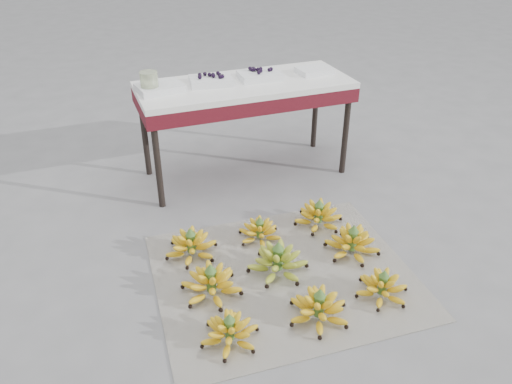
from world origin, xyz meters
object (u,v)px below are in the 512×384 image
object	(u,v)px
bunch_mid_right	(352,243)
tray_far_left	(160,88)
tray_right	(260,75)
bunch_back_right	(319,216)
bunch_front_center	(319,308)
tray_far_right	(315,71)
newspaper_mat	(284,275)
bunch_front_left	(230,332)
bunch_mid_center	(278,262)
vendor_table	(245,93)
bunch_back_center	(260,232)
bunch_back_left	(191,246)
tray_left	(211,80)
glass_jar	(149,83)
bunch_front_right	(382,287)
bunch_mid_left	(211,283)

from	to	relation	value
bunch_mid_right	tray_far_left	world-z (taller)	tray_far_left
tray_right	bunch_back_right	bearing A→B (deg)	-85.34
bunch_front_center	tray_far_right	size ratio (longest dim) A/B	1.42
newspaper_mat	bunch_front_left	world-z (taller)	bunch_front_left
bunch_mid_center	bunch_mid_right	world-z (taller)	bunch_mid_center
newspaper_mat	vendor_table	size ratio (longest dim) A/B	0.94
bunch_back_center	bunch_back_left	bearing A→B (deg)	172.77
bunch_front_left	tray_far_right	xyz separation A→B (m)	(1.06, 1.41, 0.60)
bunch_mid_center	bunch_mid_right	size ratio (longest dim) A/B	1.01
bunch_mid_right	bunch_mid_center	bearing A→B (deg)	161.68
tray_left	newspaper_mat	bearing A→B (deg)	-89.16
bunch_back_left	vendor_table	world-z (taller)	vendor_table
tray_right	glass_jar	xyz separation A→B (m)	(-0.70, -0.03, 0.04)
tray_far_right	bunch_front_left	bearing A→B (deg)	-126.85
bunch_front_center	glass_jar	bearing A→B (deg)	118.09
newspaper_mat	bunch_front_right	distance (m)	0.48
bunch_back_left	tray_far_left	bearing A→B (deg)	94.61
newspaper_mat	bunch_front_center	bearing A→B (deg)	-85.44
bunch_mid_left	bunch_mid_center	world-z (taller)	bunch_mid_center
bunch_front_center	tray_far_left	size ratio (longest dim) A/B	1.13
bunch_front_left	vendor_table	distance (m)	1.59
bunch_back_center	tray_left	bearing A→B (deg)	83.23
bunch_mid_center	tray_left	xyz separation A→B (m)	(0.00, 1.09, 0.59)
bunch_back_left	bunch_back_center	bearing A→B (deg)	8.60
glass_jar	bunch_back_right	bearing A→B (deg)	-44.35
bunch_front_left	bunch_mid_right	size ratio (longest dim) A/B	0.75
bunch_mid_left	vendor_table	bearing A→B (deg)	51.34
bunch_mid_left	bunch_front_center	bearing A→B (deg)	-50.26
tray_left	glass_jar	world-z (taller)	glass_jar
tray_far_right	bunch_back_right	bearing A→B (deg)	-112.38
bunch_mid_left	bunch_back_left	xyz separation A→B (m)	(-0.01, 0.33, -0.00)
bunch_front_left	tray_far_left	size ratio (longest dim) A/B	0.95
bunch_front_left	bunch_mid_center	world-z (taller)	bunch_mid_center
newspaper_mat	tray_far_left	distance (m)	1.33
vendor_table	tray_left	distance (m)	0.23
bunch_front_right	vendor_table	bearing A→B (deg)	118.36
tray_far_right	bunch_back_center	bearing A→B (deg)	-131.27
vendor_table	tray_far_right	world-z (taller)	tray_far_right
tray_right	tray_far_right	xyz separation A→B (m)	(0.37, -0.02, -0.01)
bunch_mid_left	tray_far_right	bearing A→B (deg)	35.00
bunch_mid_center	newspaper_mat	bearing A→B (deg)	-46.32
newspaper_mat	bunch_mid_left	world-z (taller)	bunch_mid_left
newspaper_mat	bunch_mid_left	bearing A→B (deg)	-179.43
tray_far_right	glass_jar	xyz separation A→B (m)	(-1.07, -0.01, 0.05)
tray_far_left	tray_left	distance (m)	0.32
tray_right	glass_jar	distance (m)	0.70
newspaper_mat	vendor_table	distance (m)	1.23
bunch_front_center	tray_left	xyz separation A→B (m)	(-0.04, 1.45, 0.60)
bunch_front_right	tray_right	bearing A→B (deg)	113.71
bunch_mid_left	tray_left	distance (m)	1.32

